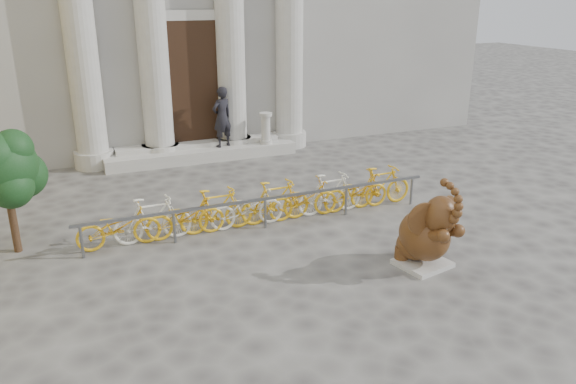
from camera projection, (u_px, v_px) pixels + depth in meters
name	position (u px, v px, depth m)	size (l,w,h in m)	color
ground	(340.00, 299.00, 9.70)	(80.00, 80.00, 0.00)	#474442
entrance_steps	(201.00, 153.00, 17.80)	(6.00, 1.20, 0.36)	#A8A59E
elephant_statue	(426.00, 234.00, 10.64)	(1.22, 1.45, 1.86)	#A8A59E
bike_rack	(261.00, 204.00, 12.66)	(8.16, 0.53, 1.00)	slate
tree	(5.00, 168.00, 10.89)	(1.47, 1.34, 2.55)	#332114
pedestrian	(222.00, 117.00, 17.58)	(0.69, 0.45, 1.90)	black
balustrade_post	(266.00, 129.00, 18.08)	(0.41, 0.41, 1.01)	#A8A59E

